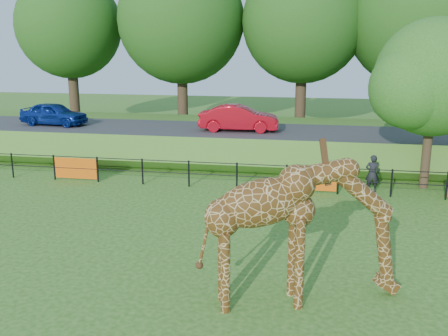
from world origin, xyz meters
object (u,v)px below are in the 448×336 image
(car_red, at_px, (239,118))
(visitor, at_px, (372,173))
(car_blue, at_px, (54,114))
(giraffe, at_px, (303,232))
(tree_east, at_px, (436,82))

(car_red, height_order, visitor, car_red)
(car_blue, bearing_deg, visitor, -101.86)
(giraffe, xyz_separation_m, car_red, (-3.67, 14.38, 0.41))
(giraffe, distance_m, car_red, 14.85)
(giraffe, bearing_deg, visitor, 57.70)
(car_blue, bearing_deg, tree_east, -96.91)
(giraffe, distance_m, car_blue, 20.05)
(giraffe, height_order, car_blue, giraffe)
(giraffe, bearing_deg, car_red, 86.83)
(car_blue, distance_m, visitor, 17.20)
(visitor, bearing_deg, giraffe, 79.92)
(giraffe, relative_size, visitor, 3.12)
(giraffe, xyz_separation_m, car_blue, (-13.90, 14.45, 0.37))
(car_red, height_order, tree_east, tree_east)
(giraffe, bearing_deg, tree_east, 47.99)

